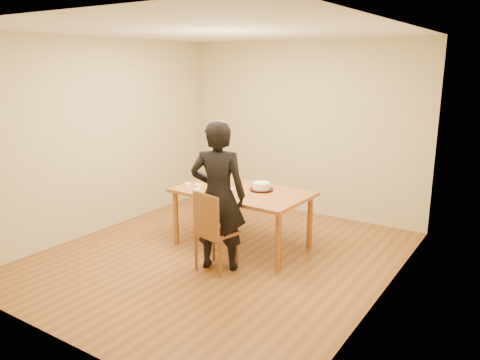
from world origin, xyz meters
The scene contains 16 objects.
room_shell centered at (0.00, 0.34, 1.35)m, with size 4.00×4.50×2.70m.
dining_table centered at (0.04, 0.46, 0.73)m, with size 1.72×1.02×0.04m, color brown.
dining_chair centered at (0.19, -0.31, 0.45)m, with size 0.40×0.40×0.04m, color brown.
cake_plate centered at (0.25, 0.60, 0.76)m, with size 0.31×0.31×0.02m, color red.
cake centered at (0.25, 0.60, 0.81)m, with size 0.22×0.22×0.07m, color white.
frosting_dome centered at (0.25, 0.60, 0.86)m, with size 0.22×0.22×0.03m, color white.
frosting_tub centered at (0.05, 0.17, 0.80)m, with size 0.10×0.10×0.09m, color white.
frosting_lid centered at (-0.21, -0.02, 0.76)m, with size 0.10×0.10×0.01m, color #1C39B7.
frosting_dollop centered at (-0.21, -0.02, 0.77)m, with size 0.04×0.04×0.02m, color white.
ramekin_green centered at (-0.41, 0.10, 0.77)m, with size 0.07×0.07×0.04m, color white.
ramekin_yellow centered at (-0.54, 0.27, 0.77)m, with size 0.09×0.09×0.04m, color white.
ramekin_multi centered at (-0.71, 0.27, 0.77)m, with size 0.08×0.08×0.04m, color white.
candy_box_pink centered at (-0.64, 0.81, 0.76)m, with size 0.13×0.07×0.02m, color #C92F66.
candy_box_green centered at (-0.64, 0.82, 0.78)m, with size 0.13×0.07×0.02m, color #1C9A1F.
spatula centered at (-0.06, 0.06, 0.76)m, with size 0.15×0.01×0.01m, color black.
person centered at (0.19, -0.27, 0.87)m, with size 0.64×0.42×1.75m, color black.
Camera 1 is at (3.21, -4.41, 2.34)m, focal length 35.00 mm.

